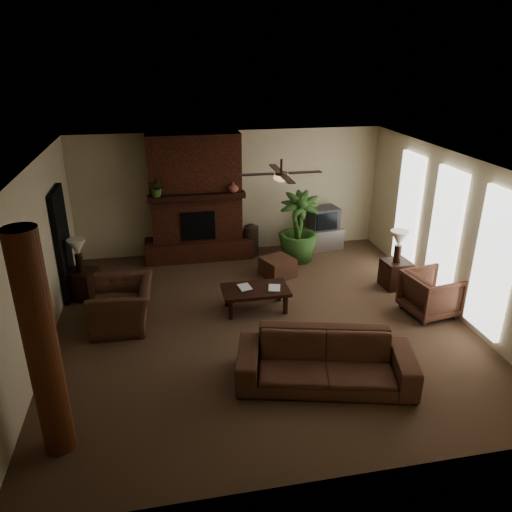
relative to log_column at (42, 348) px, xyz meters
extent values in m
plane|color=brown|center=(2.95, 2.40, -1.40)|extent=(7.00, 7.00, 0.00)
plane|color=silver|center=(2.95, 2.40, 1.40)|extent=(7.00, 7.00, 0.00)
plane|color=#C5B78F|center=(2.95, 5.90, 0.00)|extent=(7.00, 0.00, 7.00)
plane|color=#C5B78F|center=(2.95, -1.10, 0.00)|extent=(7.00, 0.00, 7.00)
plane|color=#C5B78F|center=(-0.55, 2.40, 0.00)|extent=(0.00, 7.00, 7.00)
plane|color=#C5B78F|center=(6.45, 2.40, 0.00)|extent=(0.00, 7.00, 7.00)
cube|color=#532416|center=(2.15, 5.65, 0.00)|extent=(2.00, 0.50, 2.80)
cube|color=#532416|center=(2.15, 5.55, -1.17)|extent=(2.40, 0.70, 0.45)
cube|color=black|center=(2.15, 5.39, -0.58)|extent=(0.75, 0.04, 0.65)
cube|color=black|center=(2.15, 5.37, 0.10)|extent=(2.10, 0.28, 0.12)
cube|color=white|center=(6.40, 4.00, -0.05)|extent=(0.08, 0.85, 2.35)
cube|color=white|center=(6.40, 2.60, -0.05)|extent=(0.08, 0.85, 2.35)
cube|color=white|center=(6.40, 1.20, -0.05)|extent=(0.08, 0.85, 2.35)
cylinder|color=#5D2E17|center=(0.00, 0.00, 0.00)|extent=(0.36, 0.36, 2.80)
cube|color=black|center=(-0.49, 4.20, -0.35)|extent=(0.10, 1.00, 2.10)
cylinder|color=black|center=(3.35, 2.70, 1.28)|extent=(0.04, 0.04, 0.24)
cylinder|color=black|center=(3.35, 2.70, 1.16)|extent=(0.20, 0.20, 0.06)
ellipsoid|color=#F2BF72|center=(3.35, 2.70, 1.10)|extent=(0.26, 0.26, 0.14)
cube|color=black|center=(3.75, 2.70, 1.17)|extent=(0.55, 0.12, 0.01)
cube|color=black|center=(2.95, 2.70, 1.17)|extent=(0.55, 0.12, 0.01)
cube|color=black|center=(3.35, 3.10, 1.17)|extent=(0.12, 0.55, 0.01)
cube|color=black|center=(3.35, 2.30, 1.17)|extent=(0.12, 0.55, 0.01)
imported|color=#4F3022|center=(3.52, 0.58, -0.91)|extent=(2.59, 1.31, 0.97)
imported|color=#4F3022|center=(0.61, 2.79, -0.89)|extent=(0.82, 1.21, 1.03)
imported|color=#4F3022|center=(6.02, 2.13, -0.96)|extent=(0.91, 0.96, 0.87)
cube|color=black|center=(2.95, 2.87, -1.00)|extent=(1.20, 0.70, 0.06)
cube|color=black|center=(2.45, 2.62, -1.21)|extent=(0.07, 0.07, 0.37)
cube|color=black|center=(3.45, 2.62, -1.21)|extent=(0.07, 0.07, 0.37)
cube|color=black|center=(2.45, 3.12, -1.21)|extent=(0.07, 0.07, 0.37)
cube|color=black|center=(3.45, 3.12, -1.21)|extent=(0.07, 0.07, 0.37)
cube|color=#4F3022|center=(3.70, 4.22, -1.20)|extent=(0.78, 0.78, 0.40)
cube|color=#ADADAF|center=(5.14, 5.55, -1.15)|extent=(0.92, 0.62, 0.50)
cube|color=#37373A|center=(5.11, 5.55, -0.64)|extent=(0.71, 0.58, 0.52)
cube|color=black|center=(5.11, 5.29, -0.64)|extent=(0.52, 0.10, 0.40)
cylinder|color=#2E2019|center=(3.35, 5.44, -1.05)|extent=(0.34, 0.34, 0.70)
sphere|color=#2E2019|center=(3.35, 5.44, -0.80)|extent=(0.34, 0.34, 0.34)
imported|color=#305622|center=(4.33, 4.96, -0.96)|extent=(1.19, 1.72, 0.88)
cube|color=black|center=(-0.20, 4.00, -1.12)|extent=(0.66, 0.66, 0.55)
cylinder|color=black|center=(-0.20, 3.98, -0.67)|extent=(0.16, 0.16, 0.35)
cone|color=white|center=(-0.20, 3.98, -0.35)|extent=(0.41, 0.41, 0.30)
cube|color=black|center=(5.90, 3.28, -1.12)|extent=(0.54, 0.54, 0.55)
cylinder|color=black|center=(5.87, 3.25, -0.67)|extent=(0.17, 0.17, 0.35)
cone|color=white|center=(5.87, 3.25, -0.35)|extent=(0.43, 0.43, 0.30)
imported|color=#305622|center=(1.32, 5.33, 0.32)|extent=(0.39, 0.43, 0.33)
imported|color=#954C3B|center=(2.95, 5.34, 0.27)|extent=(0.28, 0.29, 0.22)
imported|color=#999999|center=(2.66, 2.92, -0.83)|extent=(0.22, 0.06, 0.29)
imported|color=#999999|center=(3.19, 2.83, -0.82)|extent=(0.21, 0.08, 0.29)
camera|label=1|loc=(1.43, -4.95, 3.02)|focal=34.46mm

